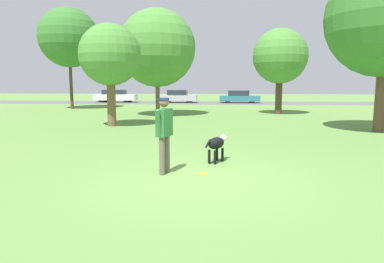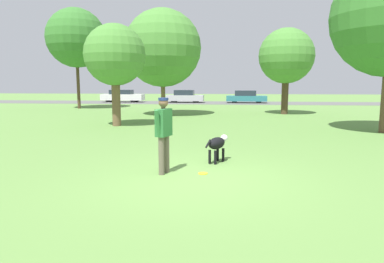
# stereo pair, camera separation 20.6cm
# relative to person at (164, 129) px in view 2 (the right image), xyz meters

# --- Properties ---
(ground_plane) EXTENTS (120.00, 120.00, 0.00)m
(ground_plane) POSITION_rel_person_xyz_m (0.75, -0.38, -1.04)
(ground_plane) COLOR #608C42
(far_road_strip) EXTENTS (120.00, 6.00, 0.01)m
(far_road_strip) POSITION_rel_person_xyz_m (0.75, 28.98, -1.03)
(far_road_strip) COLOR #5B5B59
(far_road_strip) RESTS_ON ground_plane
(person) EXTENTS (0.35, 0.68, 1.74)m
(person) POSITION_rel_person_xyz_m (0.00, 0.00, 0.00)
(person) COLOR #665B4C
(person) RESTS_ON ground_plane
(dog) EXTENTS (0.62, 0.92, 0.70)m
(dog) POSITION_rel_person_xyz_m (1.19, 1.25, -0.55)
(dog) COLOR black
(dog) RESTS_ON ground_plane
(frisbee) EXTENTS (0.22, 0.22, 0.02)m
(frisbee) POSITION_rel_person_xyz_m (0.89, 0.05, -1.03)
(frisbee) COLOR yellow
(frisbee) RESTS_ON ground_plane
(tree_near_left) EXTENTS (2.92, 2.92, 4.87)m
(tree_near_left) POSITION_rel_person_xyz_m (-3.91, 8.59, 2.33)
(tree_near_left) COLOR brown
(tree_near_left) RESTS_ON ground_plane
(tree_far_left) EXTENTS (4.72, 4.72, 8.04)m
(tree_far_left) POSITION_rel_person_xyz_m (-10.69, 19.62, 4.63)
(tree_far_left) COLOR #4C3826
(tree_far_left) RESTS_ON ground_plane
(tree_far_right) EXTENTS (3.64, 3.64, 5.68)m
(tree_far_right) POSITION_rel_person_xyz_m (5.31, 15.98, 2.79)
(tree_far_right) COLOR #4C3826
(tree_far_right) RESTS_ON ground_plane
(tree_mid_center) EXTENTS (4.92, 4.92, 6.75)m
(tree_mid_center) POSITION_rel_person_xyz_m (-2.69, 14.43, 3.24)
(tree_mid_center) COLOR brown
(tree_mid_center) RESTS_ON ground_plane
(parked_car_white) EXTENTS (4.60, 1.69, 1.36)m
(parked_car_white) POSITION_rel_person_xyz_m (-10.01, 29.34, -0.36)
(parked_car_white) COLOR white
(parked_car_white) RESTS_ON ground_plane
(parked_car_silver) EXTENTS (3.97, 1.80, 1.35)m
(parked_car_silver) POSITION_rel_person_xyz_m (-3.03, 29.14, -0.38)
(parked_car_silver) COLOR #B7B7BC
(parked_car_silver) RESTS_ON ground_plane
(parked_car_teal) EXTENTS (4.24, 1.79, 1.32)m
(parked_car_teal) POSITION_rel_person_xyz_m (3.48, 29.11, -0.40)
(parked_car_teal) COLOR teal
(parked_car_teal) RESTS_ON ground_plane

